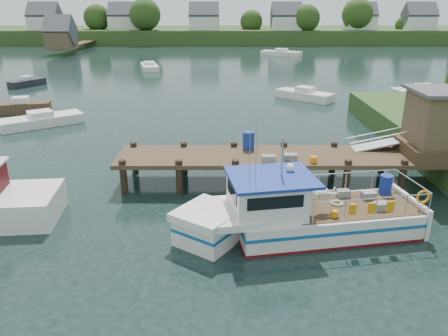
{
  "coord_description": "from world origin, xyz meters",
  "views": [
    {
      "loc": [
        -1.03,
        -19.41,
        8.07
      ],
      "look_at": [
        -1.0,
        -1.5,
        1.3
      ],
      "focal_mm": 35.0,
      "sensor_mm": 36.0,
      "label": 1
    }
  ],
  "objects_px": {
    "moored_rowboat": "(22,107)",
    "moored_far": "(281,53)",
    "lobster_boat": "(296,215)",
    "dock": "(386,137)",
    "moored_c": "(425,91)",
    "moored_b": "(304,95)",
    "moored_a": "(41,120)",
    "moored_d": "(150,66)",
    "moored_e": "(27,82)"
  },
  "relations": [
    {
      "from": "dock",
      "to": "moored_e",
      "type": "bearing_deg",
      "value": 136.93
    },
    {
      "from": "moored_a",
      "to": "moored_d",
      "type": "height_order",
      "value": "moored_a"
    },
    {
      "from": "moored_c",
      "to": "lobster_boat",
      "type": "bearing_deg",
      "value": -123.17
    },
    {
      "from": "moored_a",
      "to": "moored_rowboat",
      "type": "bearing_deg",
      "value": 112.66
    },
    {
      "from": "dock",
      "to": "moored_d",
      "type": "height_order",
      "value": "dock"
    },
    {
      "from": "dock",
      "to": "moored_e",
      "type": "distance_m",
      "value": 38.3
    },
    {
      "from": "moored_b",
      "to": "moored_e",
      "type": "xyz_separation_m",
      "value": [
        -27.67,
        6.81,
        -0.04
      ]
    },
    {
      "from": "moored_e",
      "to": "moored_a",
      "type": "bearing_deg",
      "value": -43.31
    },
    {
      "from": "moored_far",
      "to": "moored_b",
      "type": "height_order",
      "value": "moored_b"
    },
    {
      "from": "moored_rowboat",
      "to": "moored_a",
      "type": "relative_size",
      "value": 0.79
    },
    {
      "from": "lobster_boat",
      "to": "moored_d",
      "type": "xyz_separation_m",
      "value": [
        -12.34,
        43.83,
        -0.47
      ]
    },
    {
      "from": "lobster_boat",
      "to": "moored_e",
      "type": "xyz_separation_m",
      "value": [
        -23.07,
        31.21,
        -0.43
      ]
    },
    {
      "from": "lobster_boat",
      "to": "moored_e",
      "type": "distance_m",
      "value": 38.82
    },
    {
      "from": "dock",
      "to": "moored_rowboat",
      "type": "height_order",
      "value": "dock"
    },
    {
      "from": "dock",
      "to": "moored_c",
      "type": "relative_size",
      "value": 2.58
    },
    {
      "from": "lobster_boat",
      "to": "moored_far",
      "type": "relative_size",
      "value": 1.38
    },
    {
      "from": "moored_far",
      "to": "moored_e",
      "type": "bearing_deg",
      "value": -125.8
    },
    {
      "from": "moored_far",
      "to": "moored_rowboat",
      "type": "bearing_deg",
      "value": -111.64
    },
    {
      "from": "moored_rowboat",
      "to": "moored_far",
      "type": "distance_m",
      "value": 47.63
    },
    {
      "from": "moored_e",
      "to": "moored_rowboat",
      "type": "bearing_deg",
      "value": -48.06
    },
    {
      "from": "lobster_boat",
      "to": "moored_far",
      "type": "distance_m",
      "value": 60.1
    },
    {
      "from": "moored_rowboat",
      "to": "moored_far",
      "type": "relative_size",
      "value": 0.65
    },
    {
      "from": "lobster_boat",
      "to": "moored_b",
      "type": "distance_m",
      "value": 24.84
    },
    {
      "from": "lobster_boat",
      "to": "dock",
      "type": "bearing_deg",
      "value": 36.22
    },
    {
      "from": "moored_rowboat",
      "to": "moored_b",
      "type": "height_order",
      "value": "moored_rowboat"
    },
    {
      "from": "moored_b",
      "to": "moored_d",
      "type": "distance_m",
      "value": 25.77
    },
    {
      "from": "lobster_boat",
      "to": "moored_far",
      "type": "xyz_separation_m",
      "value": [
        6.93,
        59.69,
        -0.41
      ]
    },
    {
      "from": "moored_e",
      "to": "moored_c",
      "type": "bearing_deg",
      "value": 14.18
    },
    {
      "from": "dock",
      "to": "moored_b",
      "type": "distance_m",
      "value": 19.41
    },
    {
      "from": "moored_b",
      "to": "moored_e",
      "type": "bearing_deg",
      "value": 171.84
    },
    {
      "from": "dock",
      "to": "moored_e",
      "type": "height_order",
      "value": "dock"
    },
    {
      "from": "moored_far",
      "to": "moored_c",
      "type": "bearing_deg",
      "value": -63.49
    },
    {
      "from": "moored_d",
      "to": "moored_e",
      "type": "bearing_deg",
      "value": -115.11
    },
    {
      "from": "moored_far",
      "to": "moored_b",
      "type": "bearing_deg",
      "value": -83.1
    },
    {
      "from": "lobster_boat",
      "to": "moored_d",
      "type": "relative_size",
      "value": 1.6
    },
    {
      "from": "moored_b",
      "to": "moored_c",
      "type": "xyz_separation_m",
      "value": [
        11.71,
        2.21,
        -0.06
      ]
    },
    {
      "from": "dock",
      "to": "moored_far",
      "type": "xyz_separation_m",
      "value": [
        2.06,
        54.61,
        -1.83
      ]
    },
    {
      "from": "moored_c",
      "to": "moored_b",
      "type": "bearing_deg",
      "value": -171.0
    },
    {
      "from": "moored_b",
      "to": "moored_e",
      "type": "height_order",
      "value": "moored_b"
    },
    {
      "from": "dock",
      "to": "lobster_boat",
      "type": "height_order",
      "value": "lobster_boat"
    },
    {
      "from": "dock",
      "to": "moored_b",
      "type": "xyz_separation_m",
      "value": [
        -0.28,
        19.32,
        -1.82
      ]
    },
    {
      "from": "dock",
      "to": "moored_far",
      "type": "height_order",
      "value": "dock"
    },
    {
      "from": "moored_far",
      "to": "moored_d",
      "type": "bearing_deg",
      "value": -129.84
    },
    {
      "from": "moored_d",
      "to": "moored_e",
      "type": "height_order",
      "value": "moored_e"
    },
    {
      "from": "moored_e",
      "to": "dock",
      "type": "bearing_deg",
      "value": -22.23
    },
    {
      "from": "moored_rowboat",
      "to": "moored_e",
      "type": "height_order",
      "value": "moored_rowboat"
    },
    {
      "from": "dock",
      "to": "moored_far",
      "type": "distance_m",
      "value": 54.68
    },
    {
      "from": "moored_far",
      "to": "moored_b",
      "type": "xyz_separation_m",
      "value": [
        -2.33,
        -35.29,
        0.01
      ]
    },
    {
      "from": "dock",
      "to": "moored_b",
      "type": "height_order",
      "value": "dock"
    },
    {
      "from": "moored_far",
      "to": "moored_d",
      "type": "xyz_separation_m",
      "value": [
        -19.27,
        -15.87,
        -0.06
      ]
    }
  ]
}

